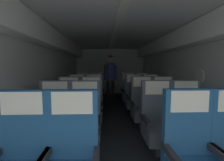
# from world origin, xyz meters

# --- Properties ---
(ground) EXTENTS (3.35, 7.47, 0.02)m
(ground) POSITION_xyz_m (0.00, 3.53, -0.01)
(ground) COLOR #23282D
(fuselage_shell) EXTENTS (3.23, 7.12, 2.10)m
(fuselage_shell) POSITION_xyz_m (0.00, 3.79, 1.50)
(fuselage_shell) COLOR silver
(fuselage_shell) RESTS_ON ground
(seat_a_right_window) EXTENTS (0.48, 0.49, 1.05)m
(seat_a_right_window) POSITION_xyz_m (0.53, 1.31, 0.44)
(seat_a_right_window) COLOR #38383D
(seat_a_right_window) RESTS_ON ground
(seat_b_left_window) EXTENTS (0.48, 0.49, 1.05)m
(seat_b_left_window) POSITION_xyz_m (-0.97, 2.20, 0.44)
(seat_b_left_window) COLOR #38383D
(seat_b_left_window) RESTS_ON ground
(seat_b_left_aisle) EXTENTS (0.48, 0.49, 1.05)m
(seat_b_left_aisle) POSITION_xyz_m (-0.54, 2.18, 0.44)
(seat_b_left_aisle) COLOR #38383D
(seat_b_left_aisle) RESTS_ON ground
(seat_b_right_aisle) EXTENTS (0.48, 0.49, 1.05)m
(seat_b_right_aisle) POSITION_xyz_m (0.97, 2.18, 0.44)
(seat_b_right_aisle) COLOR #38383D
(seat_b_right_aisle) RESTS_ON ground
(seat_b_right_window) EXTENTS (0.48, 0.49, 1.05)m
(seat_b_right_window) POSITION_xyz_m (0.54, 2.20, 0.44)
(seat_b_right_window) COLOR #38383D
(seat_b_right_window) RESTS_ON ground
(seat_c_left_window) EXTENTS (0.48, 0.49, 1.05)m
(seat_c_left_window) POSITION_xyz_m (-0.97, 3.06, 0.44)
(seat_c_left_window) COLOR #38383D
(seat_c_left_window) RESTS_ON ground
(seat_c_left_aisle) EXTENTS (0.48, 0.49, 1.05)m
(seat_c_left_aisle) POSITION_xyz_m (-0.52, 3.08, 0.44)
(seat_c_left_aisle) COLOR #38383D
(seat_c_left_aisle) RESTS_ON ground
(seat_c_right_aisle) EXTENTS (0.48, 0.49, 1.05)m
(seat_c_right_aisle) POSITION_xyz_m (0.96, 3.07, 0.44)
(seat_c_right_aisle) COLOR #38383D
(seat_c_right_aisle) RESTS_ON ground
(seat_c_right_window) EXTENTS (0.48, 0.49, 1.05)m
(seat_c_right_window) POSITION_xyz_m (0.53, 3.08, 0.44)
(seat_c_right_window) COLOR #38383D
(seat_c_right_window) RESTS_ON ground
(seat_d_left_window) EXTENTS (0.48, 0.49, 1.05)m
(seat_d_left_window) POSITION_xyz_m (-0.97, 3.95, 0.44)
(seat_d_left_window) COLOR #38383D
(seat_d_left_window) RESTS_ON ground
(seat_d_left_aisle) EXTENTS (0.48, 0.49, 1.05)m
(seat_d_left_aisle) POSITION_xyz_m (-0.53, 3.95, 0.44)
(seat_d_left_aisle) COLOR #38383D
(seat_d_left_aisle) RESTS_ON ground
(seat_d_right_aisle) EXTENTS (0.48, 0.49, 1.05)m
(seat_d_right_aisle) POSITION_xyz_m (0.97, 3.96, 0.44)
(seat_d_right_aisle) COLOR #38383D
(seat_d_right_aisle) RESTS_ON ground
(seat_d_right_window) EXTENTS (0.48, 0.49, 1.05)m
(seat_d_right_window) POSITION_xyz_m (0.52, 3.95, 0.44)
(seat_d_right_window) COLOR #38383D
(seat_d_right_window) RESTS_ON ground
(seat_e_left_window) EXTENTS (0.48, 0.49, 1.05)m
(seat_e_left_window) POSITION_xyz_m (-0.96, 4.84, 0.44)
(seat_e_left_window) COLOR #38383D
(seat_e_left_window) RESTS_ON ground
(seat_e_left_aisle) EXTENTS (0.48, 0.49, 1.05)m
(seat_e_left_aisle) POSITION_xyz_m (-0.53, 4.84, 0.44)
(seat_e_left_aisle) COLOR #38383D
(seat_e_left_aisle) RESTS_ON ground
(seat_e_right_aisle) EXTENTS (0.48, 0.49, 1.05)m
(seat_e_right_aisle) POSITION_xyz_m (0.97, 4.82, 0.44)
(seat_e_right_aisle) COLOR #38383D
(seat_e_right_aisle) RESTS_ON ground
(seat_e_right_window) EXTENTS (0.48, 0.49, 1.05)m
(seat_e_right_window) POSITION_xyz_m (0.52, 4.83, 0.44)
(seat_e_right_window) COLOR #38383D
(seat_e_right_window) RESTS_ON ground
(flight_attendant) EXTENTS (0.43, 0.28, 1.64)m
(flight_attendant) POSITION_xyz_m (-0.05, 5.20, 1.02)
(flight_attendant) COLOR black
(flight_attendant) RESTS_ON ground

